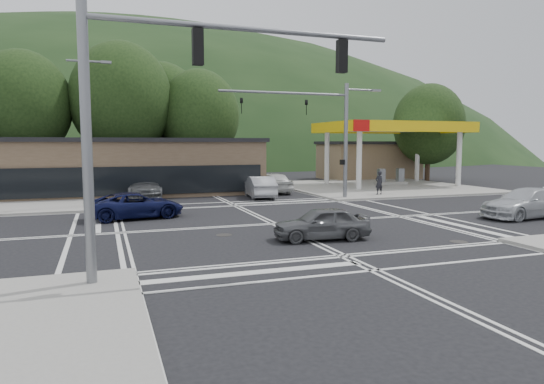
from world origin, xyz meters
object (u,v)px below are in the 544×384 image
object	(u,v)px
car_blue_west	(136,205)
car_grey_center	(321,223)
car_queue_a	(260,187)
car_silver_east	(527,203)
car_northbound	(144,186)
car_queue_b	(272,182)
pedestrian	(379,183)

from	to	relation	value
car_blue_west	car_grey_center	distance (m)	10.71
car_blue_west	car_grey_center	world-z (taller)	car_blue_west
car_grey_center	car_queue_a	world-z (taller)	car_queue_a
car_silver_east	car_grey_center	bearing A→B (deg)	-85.78
car_blue_west	car_northbound	size ratio (longest dim) A/B	0.86
car_queue_a	car_northbound	xyz separation A→B (m)	(-7.84, 2.83, 0.04)
car_queue_a	car_queue_b	size ratio (longest dim) A/B	0.98
car_queue_a	pedestrian	world-z (taller)	pedestrian
car_blue_west	car_silver_east	bearing A→B (deg)	-118.06
car_silver_east	car_queue_b	size ratio (longest dim) A/B	1.10
car_silver_east	car_northbound	bearing A→B (deg)	-135.46
car_queue_b	car_silver_east	bearing A→B (deg)	114.27
car_queue_b	pedestrian	size ratio (longest dim) A/B	2.80
car_blue_west	car_silver_east	world-z (taller)	car_silver_east
car_northbound	pedestrian	size ratio (longest dim) A/B	3.28
car_grey_center	car_queue_b	distance (m)	18.75
car_queue_b	car_northbound	xyz separation A→B (m)	(-9.85, -0.09, -0.00)
car_queue_a	pedestrian	size ratio (longest dim) A/B	2.75
car_blue_west	car_queue_b	xyz separation A→B (m)	(11.07, 9.93, 0.15)
car_grey_center	car_northbound	world-z (taller)	car_northbound
car_silver_east	car_northbound	world-z (taller)	car_northbound
car_queue_a	car_queue_b	world-z (taller)	car_queue_b
car_northbound	car_silver_east	bearing A→B (deg)	-39.18
pedestrian	car_silver_east	bearing A→B (deg)	93.97
car_silver_east	car_queue_a	xyz separation A→B (m)	(-10.41, 13.61, 0.01)
car_grey_center	pedestrian	size ratio (longest dim) A/B	2.27
pedestrian	car_northbound	bearing A→B (deg)	-22.16
car_blue_west	car_queue_a	bearing A→B (deg)	-61.61
pedestrian	car_queue_a	bearing A→B (deg)	-19.39
car_grey_center	car_silver_east	distance (m)	12.83
car_silver_east	car_queue_a	size ratio (longest dim) A/B	1.12
car_queue_a	car_northbound	bearing A→B (deg)	-13.01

